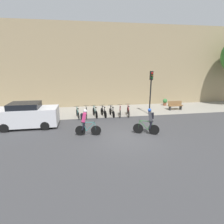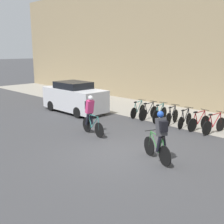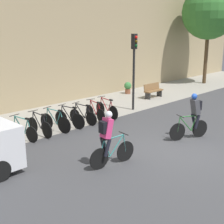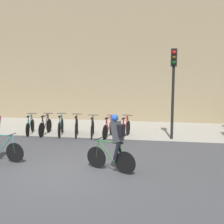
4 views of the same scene
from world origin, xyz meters
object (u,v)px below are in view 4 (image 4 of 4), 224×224
parked_bike_0 (30,126)px  parked_bike_1 (45,126)px  cyclist_grey (115,142)px  parked_bike_4 (92,128)px  parked_bike_2 (61,127)px  parked_bike_5 (109,129)px  parked_bike_6 (125,129)px  traffic_light_pole (173,77)px  parked_bike_3 (76,127)px

parked_bike_0 → parked_bike_1: bearing=0.0°
cyclist_grey → parked_bike_4: 4.88m
parked_bike_0 → parked_bike_2: parked_bike_2 is taller
parked_bike_5 → parked_bike_6: (0.75, -0.00, 0.01)m
cyclist_grey → parked_bike_6: bearing=92.8°
parked_bike_1 → parked_bike_6: 3.76m
cyclist_grey → parked_bike_4: (-1.73, 4.53, -0.56)m
parked_bike_4 → traffic_light_pole: (3.56, 0.08, 2.33)m
cyclist_grey → parked_bike_6: cyclist_grey is taller
traffic_light_pole → parked_bike_3: bearing=-178.9°
parked_bike_2 → parked_bike_4: parked_bike_2 is taller
parked_bike_4 → parked_bike_5: (0.75, 0.00, 0.01)m
parked_bike_2 → parked_bike_5: size_ratio=1.06×
parked_bike_2 → traffic_light_pole: bearing=0.9°
parked_bike_4 → parked_bike_5: parked_bike_5 is taller
parked_bike_1 → parked_bike_4: size_ratio=1.04×
parked_bike_5 → parked_bike_6: bearing=-0.1°
parked_bike_0 → parked_bike_3: bearing=0.0°
cyclist_grey → parked_bike_2: bearing=125.6°
parked_bike_3 → cyclist_grey: bearing=-61.3°
parked_bike_1 → parked_bike_6: (3.76, -0.00, 0.01)m
cyclist_grey → parked_bike_5: cyclist_grey is taller
parked_bike_0 → parked_bike_1: size_ratio=0.96×
parked_bike_2 → parked_bike_6: (3.01, -0.00, -0.01)m
parked_bike_1 → traffic_light_pole: 6.26m
parked_bike_0 → parked_bike_5: 3.76m
parked_bike_3 → parked_bike_6: parked_bike_3 is taller
cyclist_grey → parked_bike_3: (-2.48, 4.53, -0.54)m
cyclist_grey → parked_bike_4: size_ratio=1.12×
parked_bike_3 → parked_bike_5: 1.50m
parked_bike_0 → parked_bike_3: (2.26, 0.00, 0.02)m
cyclist_grey → parked_bike_6: (-0.22, 4.53, -0.54)m
parked_bike_1 → parked_bike_3: size_ratio=1.02×
parked_bike_1 → traffic_light_pole: traffic_light_pole is taller
parked_bike_2 → parked_bike_4: 1.51m
cyclist_grey → parked_bike_1: cyclist_grey is taller
parked_bike_0 → parked_bike_4: 3.01m
parked_bike_2 → parked_bike_3: size_ratio=1.03×
parked_bike_4 → parked_bike_6: (1.50, 0.00, 0.02)m
parked_bike_1 → parked_bike_2: parked_bike_2 is taller
parked_bike_1 → parked_bike_0: bearing=-180.0°
parked_bike_1 → parked_bike_5: (3.01, 0.00, -0.00)m
parked_bike_3 → parked_bike_2: bearing=-180.0°
parked_bike_3 → parked_bike_4: bearing=-0.1°
cyclist_grey → parked_bike_5: size_ratio=1.13×
cyclist_grey → parked_bike_3: size_ratio=1.10×
parked_bike_6 → traffic_light_pole: size_ratio=0.44×
cyclist_grey → traffic_light_pole: 5.26m
cyclist_grey → parked_bike_5: bearing=102.2°
parked_bike_2 → parked_bike_4: bearing=-0.0°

